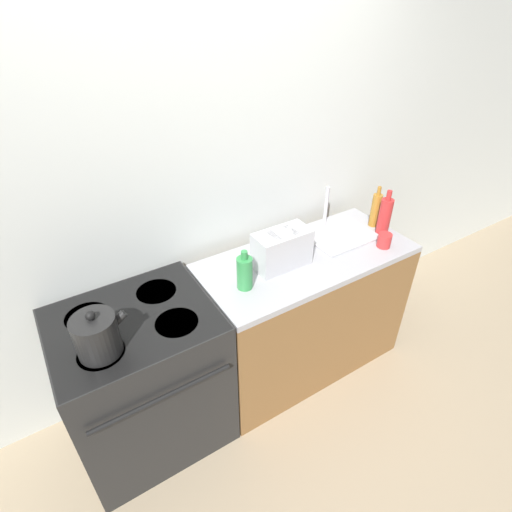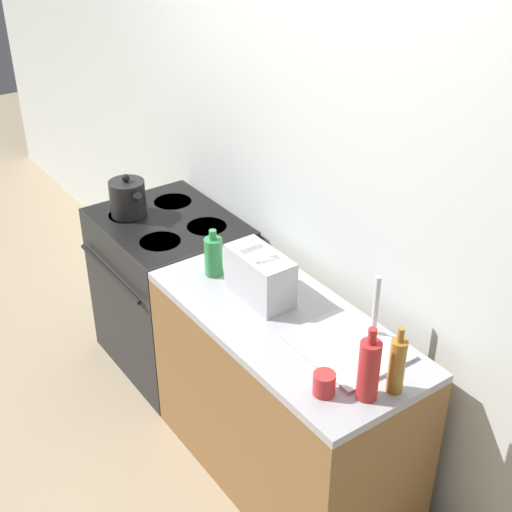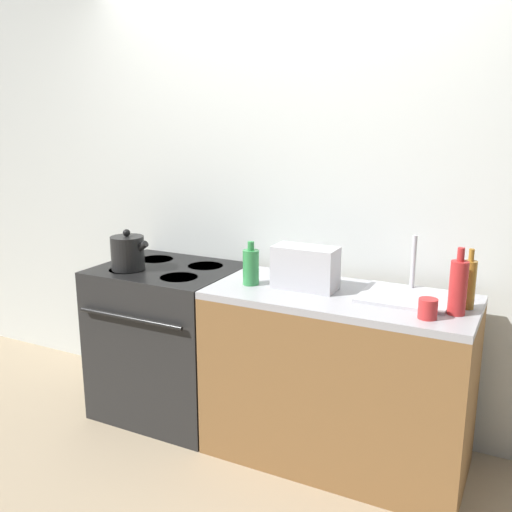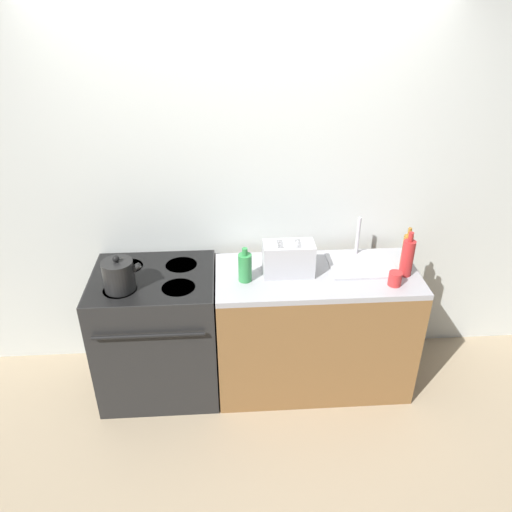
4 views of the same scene
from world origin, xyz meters
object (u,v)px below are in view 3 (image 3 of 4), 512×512
object	(u,v)px
kettle	(128,253)
bottle_red	(458,287)
cup_red	(428,309)
stove	(170,339)
bottle_green	(251,266)
bottle_amber	(469,284)
toaster	(305,268)

from	to	relation	value
kettle	bottle_red	size ratio (longest dim) A/B	0.79
bottle_red	cup_red	world-z (taller)	bottle_red
stove	bottle_green	world-z (taller)	bottle_green
bottle_red	bottle_amber	bearing A→B (deg)	73.15
toaster	bottle_amber	size ratio (longest dim) A/B	1.16
kettle	bottle_red	xyz separation A→B (m)	(1.77, 0.05, 0.03)
bottle_red	kettle	bearing A→B (deg)	-178.41
kettle	bottle_red	distance (m)	1.77
toaster	bottle_green	bearing A→B (deg)	-167.78
kettle	bottle_green	distance (m)	0.76
cup_red	stove	bearing A→B (deg)	172.69
bottle_red	cup_red	distance (m)	0.17
bottle_amber	bottle_red	bearing A→B (deg)	-106.85
kettle	bottle_amber	world-z (taller)	bottle_amber
cup_red	kettle	bearing A→B (deg)	177.82
stove	bottle_green	size ratio (longest dim) A/B	3.96
stove	kettle	world-z (taller)	kettle
bottle_green	kettle	bearing A→B (deg)	-176.26
toaster	bottle_red	distance (m)	0.74
bottle_green	bottle_amber	xyz separation A→B (m)	(1.05, 0.11, 0.02)
bottle_green	bottle_amber	size ratio (longest dim) A/B	0.82
bottle_green	cup_red	distance (m)	0.92
kettle	bottle_green	world-z (taller)	kettle
kettle	bottle_green	size ratio (longest dim) A/B	1.04
bottle_red	cup_red	bearing A→B (deg)	-132.19
bottle_amber	cup_red	xyz separation A→B (m)	(-0.13, -0.22, -0.07)
cup_red	bottle_red	bearing A→B (deg)	47.81
bottle_green	stove	bearing A→B (deg)	172.26
bottle_green	cup_red	bearing A→B (deg)	-7.04
bottle_red	cup_red	xyz separation A→B (m)	(-0.10, -0.11, -0.08)
bottle_green	bottle_amber	world-z (taller)	bottle_amber
bottle_red	bottle_amber	xyz separation A→B (m)	(0.03, 0.11, -0.01)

